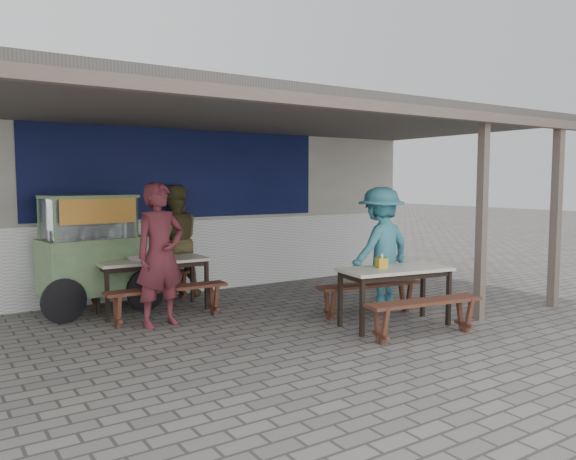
% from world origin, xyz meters
% --- Properties ---
extents(ground, '(60.00, 60.00, 0.00)m').
position_xyz_m(ground, '(0.00, 0.00, 0.00)').
color(ground, slate).
rests_on(ground, ground).
extents(back_wall, '(9.00, 1.28, 3.50)m').
position_xyz_m(back_wall, '(-0.00, 3.58, 1.72)').
color(back_wall, beige).
rests_on(back_wall, ground).
extents(warung_roof, '(9.00, 4.21, 2.81)m').
position_xyz_m(warung_roof, '(0.02, 0.90, 2.71)').
color(warung_roof, '#4E4943').
rests_on(warung_roof, ground).
extents(table_left, '(1.55, 0.72, 0.75)m').
position_xyz_m(table_left, '(-1.13, 1.95, 0.67)').
color(table_left, white).
rests_on(table_left, ground).
extents(bench_left_street, '(1.63, 0.34, 0.45)m').
position_xyz_m(bench_left_street, '(-1.16, 1.34, 0.34)').
color(bench_left_street, brown).
rests_on(bench_left_street, ground).
extents(bench_left_wall, '(1.63, 0.34, 0.45)m').
position_xyz_m(bench_left_wall, '(-1.11, 2.57, 0.34)').
color(bench_left_wall, brown).
rests_on(bench_left_wall, ground).
extents(table_right, '(1.50, 0.85, 0.75)m').
position_xyz_m(table_right, '(1.16, -0.52, 0.67)').
color(table_right, white).
rests_on(table_right, ground).
extents(bench_right_street, '(1.54, 0.51, 0.45)m').
position_xyz_m(bench_right_street, '(1.07, -1.12, 0.34)').
color(bench_right_street, brown).
rests_on(bench_right_street, ground).
extents(bench_right_wall, '(1.54, 0.51, 0.45)m').
position_xyz_m(bench_right_wall, '(1.25, 0.07, 0.34)').
color(bench_right_wall, brown).
rests_on(bench_right_wall, ground).
extents(vendor_cart, '(2.02, 1.00, 1.65)m').
position_xyz_m(vendor_cart, '(-1.83, 2.38, 0.90)').
color(vendor_cart, '#7A9F6A').
rests_on(vendor_cart, ground).
extents(patron_street_side, '(0.73, 0.53, 1.84)m').
position_xyz_m(patron_street_side, '(-1.32, 1.13, 0.92)').
color(patron_street_side, maroon).
rests_on(patron_street_side, ground).
extents(patron_wall_side, '(0.97, 0.81, 1.79)m').
position_xyz_m(patron_wall_side, '(-0.48, 2.75, 0.89)').
color(patron_wall_side, brown).
rests_on(patron_wall_side, ground).
extents(patron_right_table, '(1.22, 0.81, 1.77)m').
position_xyz_m(patron_right_table, '(1.72, 0.35, 0.88)').
color(patron_right_table, teal).
rests_on(patron_right_table, ground).
extents(tissue_box, '(0.16, 0.16, 0.12)m').
position_xyz_m(tissue_box, '(1.03, -0.42, 0.81)').
color(tissue_box, gold).
rests_on(tissue_box, table_right).
extents(donation_box, '(0.20, 0.16, 0.11)m').
position_xyz_m(donation_box, '(1.13, -0.30, 0.81)').
color(donation_box, '#3A7534').
rests_on(donation_box, table_right).
extents(condiment_jar, '(0.08, 0.08, 0.09)m').
position_xyz_m(condiment_jar, '(-0.90, 2.18, 0.79)').
color(condiment_jar, silver).
rests_on(condiment_jar, table_left).
extents(condiment_bowl, '(0.28, 0.28, 0.05)m').
position_xyz_m(condiment_bowl, '(-1.37, 1.94, 0.78)').
color(condiment_bowl, white).
rests_on(condiment_bowl, table_left).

